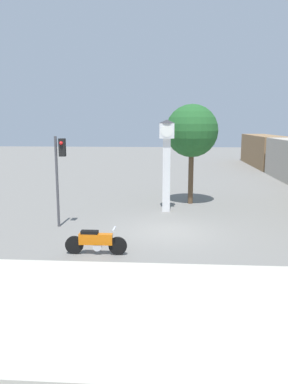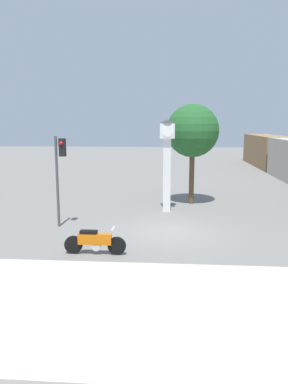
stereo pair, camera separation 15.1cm
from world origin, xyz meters
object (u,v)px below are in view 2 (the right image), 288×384
(street_tree, at_px, (193,131))
(motorcycle, at_px, (95,241))
(clock_tower, at_px, (167,152))
(traffic_light, at_px, (60,165))

(street_tree, bearing_deg, motorcycle, -113.19)
(clock_tower, xyz_separation_m, traffic_light, (-4.80, -3.45, -0.34))
(clock_tower, bearing_deg, motorcycle, -109.51)
(clock_tower, relative_size, traffic_light, 1.18)
(clock_tower, relative_size, street_tree, 0.84)
(traffic_light, distance_m, street_tree, 8.47)
(clock_tower, bearing_deg, traffic_light, -144.29)
(traffic_light, relative_size, street_tree, 0.71)
(motorcycle, height_order, clock_tower, clock_tower)
(motorcycle, relative_size, traffic_light, 0.55)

